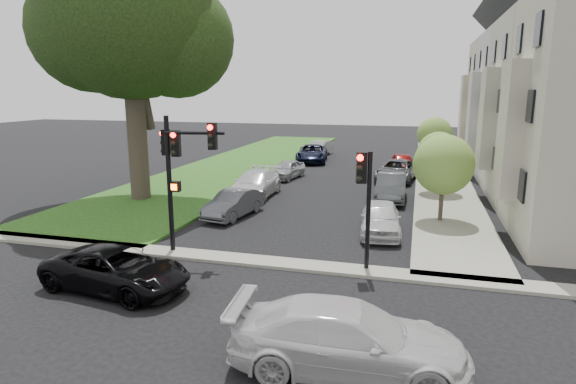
% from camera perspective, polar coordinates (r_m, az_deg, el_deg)
% --- Properties ---
extents(ground, '(140.00, 140.00, 0.00)m').
position_cam_1_polar(ground, '(15.68, -4.90, -10.92)').
color(ground, black).
rests_on(ground, ground).
extents(grass_strip, '(8.00, 44.00, 0.12)m').
position_cam_1_polar(grass_strip, '(40.52, -5.23, 3.47)').
color(grass_strip, '#1E3F0E').
rests_on(grass_strip, ground).
extents(sidewalk_right, '(3.50, 44.00, 0.12)m').
position_cam_1_polar(sidewalk_right, '(38.05, 17.62, 2.38)').
color(sidewalk_right, gray).
rests_on(sidewalk_right, ground).
extents(sidewalk_cross, '(60.00, 1.00, 0.12)m').
position_cam_1_polar(sidewalk_cross, '(17.41, -2.62, -8.27)').
color(sidewalk_cross, gray).
rests_on(sidewalk_cross, ground).
extents(house_b, '(7.70, 7.55, 15.97)m').
position_cam_1_polar(house_b, '(29.96, 30.27, 12.07)').
color(house_b, '#A09E8F').
rests_on(house_b, ground).
extents(house_c, '(7.70, 7.55, 15.97)m').
position_cam_1_polar(house_c, '(37.27, 27.34, 12.06)').
color(house_c, '#AAA59E').
rests_on(house_c, ground).
extents(house_d, '(7.70, 7.55, 15.97)m').
position_cam_1_polar(house_d, '(44.64, 25.38, 12.03)').
color(house_d, '#B0A89A').
rests_on(house_d, ground).
extents(eucalyptus, '(10.44, 9.47, 14.78)m').
position_cam_1_polar(eucalyptus, '(27.99, -18.45, 19.70)').
color(eucalyptus, '#312820').
rests_on(eucalyptus, ground).
extents(small_tree_a, '(2.75, 2.75, 4.12)m').
position_cam_1_polar(small_tree_a, '(23.06, 17.97, 3.10)').
color(small_tree_a, '#312820').
rests_on(small_tree_a, ground).
extents(small_tree_b, '(2.47, 2.47, 3.70)m').
position_cam_1_polar(small_tree_b, '(29.46, 17.42, 4.43)').
color(small_tree_b, '#312820').
rests_on(small_tree_b, ground).
extents(small_tree_c, '(2.68, 2.68, 4.02)m').
position_cam_1_polar(small_tree_c, '(39.20, 16.98, 6.55)').
color(small_tree_c, '#312820').
rests_on(small_tree_c, ground).
extents(traffic_signal_main, '(2.54, 0.67, 5.18)m').
position_cam_1_polar(traffic_signal_main, '(18.05, -12.83, 3.71)').
color(traffic_signal_main, black).
rests_on(traffic_signal_main, ground).
extents(traffic_signal_secondary, '(0.56, 0.45, 4.13)m').
position_cam_1_polar(traffic_signal_secondary, '(16.13, 9.09, 0.37)').
color(traffic_signal_secondary, black).
rests_on(traffic_signal_secondary, ground).
extents(car_cross_near, '(4.96, 2.77, 1.31)m').
position_cam_1_polar(car_cross_near, '(15.96, -19.68, -8.65)').
color(car_cross_near, black).
rests_on(car_cross_near, ground).
extents(car_cross_far, '(5.43, 2.57, 1.53)m').
position_cam_1_polar(car_cross_far, '(11.11, 7.15, -16.82)').
color(car_cross_far, silver).
rests_on(car_cross_far, ground).
extents(car_parked_0, '(2.01, 4.25, 1.41)m').
position_cam_1_polar(car_parked_0, '(21.01, 10.93, -3.05)').
color(car_parked_0, silver).
rests_on(car_parked_0, ground).
extents(car_parked_1, '(1.65, 4.51, 1.48)m').
position_cam_1_polar(car_parked_1, '(27.47, 12.12, 0.55)').
color(car_parked_1, '#3F4247').
rests_on(car_parked_1, ground).
extents(car_parked_2, '(3.00, 5.34, 1.41)m').
position_cam_1_polar(car_parked_2, '(33.50, 12.78, 2.52)').
color(car_parked_2, '#3F4247').
rests_on(car_parked_2, ground).
extents(car_parked_3, '(2.22, 4.36, 1.42)m').
position_cam_1_polar(car_parked_3, '(36.88, 13.43, 3.35)').
color(car_parked_3, maroon).
rests_on(car_parked_3, ground).
extents(car_parked_5, '(1.96, 4.12, 1.30)m').
position_cam_1_polar(car_parked_5, '(23.54, -6.50, -1.40)').
color(car_parked_5, '#3F4247').
rests_on(car_parked_5, ground).
extents(car_parked_6, '(2.20, 5.25, 1.51)m').
position_cam_1_polar(car_parked_6, '(27.76, -3.95, 0.95)').
color(car_parked_6, silver).
rests_on(car_parked_6, ground).
extents(car_parked_7, '(2.12, 4.01, 1.30)m').
position_cam_1_polar(car_parked_7, '(33.45, -0.14, 2.71)').
color(car_parked_7, '#999BA0').
rests_on(car_parked_7, ground).
extents(car_parked_8, '(3.17, 5.60, 1.47)m').
position_cam_1_polar(car_parked_8, '(41.17, 2.86, 4.59)').
color(car_parked_8, black).
rests_on(car_parked_8, ground).
extents(car_parked_9, '(2.13, 4.30, 1.35)m').
position_cam_1_polar(car_parked_9, '(45.36, 3.70, 5.21)').
color(car_parked_9, '#999BA0').
rests_on(car_parked_9, ground).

